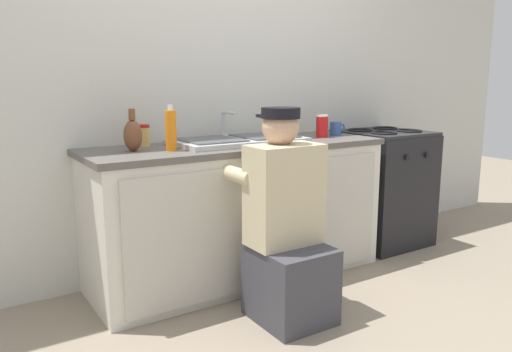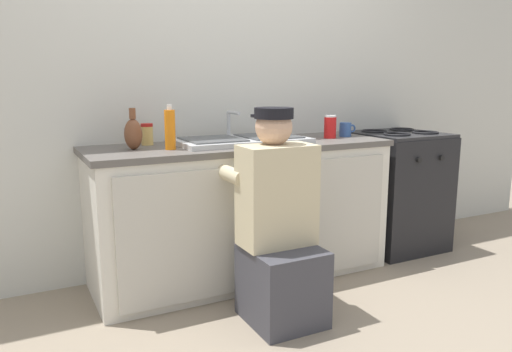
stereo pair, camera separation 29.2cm
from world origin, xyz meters
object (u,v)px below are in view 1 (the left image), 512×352
(coffee_mug, at_px, (336,129))
(soap_bottle_orange, at_px, (171,130))
(soda_cup_red, at_px, (322,126))
(vase_decorative, at_px, (133,135))
(condiment_jar, at_px, (144,135))
(stove_range, at_px, (382,187))
(plumber_person, at_px, (286,233))
(sink_double_basin, at_px, (238,140))

(coffee_mug, bearing_deg, soap_bottle_orange, -176.25)
(soda_cup_red, bearing_deg, vase_decorative, 177.98)
(condiment_jar, relative_size, coffee_mug, 1.02)
(soda_cup_red, bearing_deg, condiment_jar, 170.27)
(vase_decorative, height_order, coffee_mug, vase_decorative)
(stove_range, bearing_deg, coffee_mug, 179.42)
(plumber_person, height_order, soap_bottle_orange, soap_bottle_orange)
(sink_double_basin, xyz_separation_m, coffee_mug, (0.79, 0.00, 0.03))
(soap_bottle_orange, height_order, vase_decorative, soap_bottle_orange)
(soda_cup_red, height_order, coffee_mug, soda_cup_red)
(stove_range, height_order, plumber_person, plumber_person)
(soap_bottle_orange, bearing_deg, condiment_jar, 104.29)
(sink_double_basin, height_order, condiment_jar, sink_double_basin)
(soap_bottle_orange, distance_m, vase_decorative, 0.21)
(condiment_jar, xyz_separation_m, vase_decorative, (-0.12, -0.16, 0.03))
(plumber_person, height_order, condiment_jar, plumber_person)
(soda_cup_red, bearing_deg, coffee_mug, 12.25)
(soap_bottle_orange, bearing_deg, sink_double_basin, 9.62)
(condiment_jar, distance_m, vase_decorative, 0.20)
(sink_double_basin, xyz_separation_m, condiment_jar, (-0.54, 0.17, 0.05))
(soap_bottle_orange, bearing_deg, vase_decorative, 152.44)
(plumber_person, bearing_deg, vase_decorative, 132.50)
(sink_double_basin, distance_m, plumber_person, 0.75)
(plumber_person, relative_size, coffee_mug, 8.76)
(soap_bottle_orange, height_order, coffee_mug, soap_bottle_orange)
(soap_bottle_orange, relative_size, condiment_jar, 1.95)
(plumber_person, relative_size, soda_cup_red, 7.26)
(sink_double_basin, bearing_deg, coffee_mug, 0.20)
(sink_double_basin, xyz_separation_m, soda_cup_red, (0.64, -0.03, 0.06))
(stove_range, distance_m, plumber_person, 1.49)
(stove_range, bearing_deg, soap_bottle_orange, -177.44)
(soda_cup_red, height_order, vase_decorative, vase_decorative)
(sink_double_basin, height_order, soda_cup_red, sink_double_basin)
(condiment_jar, bearing_deg, plumber_person, -59.73)
(soap_bottle_orange, height_order, condiment_jar, soap_bottle_orange)
(stove_range, xyz_separation_m, coffee_mug, (-0.48, 0.00, 0.47))
(soda_cup_red, relative_size, coffee_mug, 1.21)
(stove_range, relative_size, soda_cup_red, 5.77)
(soda_cup_red, relative_size, condiment_jar, 1.19)
(condiment_jar, bearing_deg, coffee_mug, -7.21)
(plumber_person, bearing_deg, stove_range, 24.36)
(sink_double_basin, distance_m, condiment_jar, 0.57)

